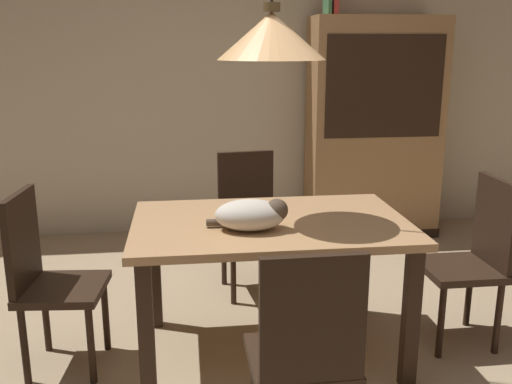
{
  "coord_description": "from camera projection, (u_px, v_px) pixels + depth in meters",
  "views": [
    {
      "loc": [
        -0.34,
        -2.34,
        1.62
      ],
      "look_at": [
        0.03,
        0.6,
        0.85
      ],
      "focal_mm": 39.92,
      "sensor_mm": 36.0,
      "label": 1
    }
  ],
  "objects": [
    {
      "name": "back_wall",
      "position": [
        222.0,
        65.0,
        4.88
      ],
      "size": [
        6.4,
        0.1,
        2.9
      ],
      "primitive_type": "cube",
      "color": "beige",
      "rests_on": "ground"
    },
    {
      "name": "dining_table",
      "position": [
        270.0,
        239.0,
        2.93
      ],
      "size": [
        1.4,
        0.9,
        0.75
      ],
      "color": "tan",
      "rests_on": "ground"
    },
    {
      "name": "chair_right_side",
      "position": [
        474.0,
        254.0,
        3.1
      ],
      "size": [
        0.4,
        0.4,
        0.93
      ],
      "color": "black",
      "rests_on": "ground"
    },
    {
      "name": "chair_far_back",
      "position": [
        249.0,
        216.0,
        3.81
      ],
      "size": [
        0.44,
        0.44,
        0.93
      ],
      "color": "black",
      "rests_on": "ground"
    },
    {
      "name": "chair_left_side",
      "position": [
        46.0,
        274.0,
        2.83
      ],
      "size": [
        0.43,
        0.43,
        0.93
      ],
      "color": "black",
      "rests_on": "ground"
    },
    {
      "name": "chair_near_front",
      "position": [
        305.0,
        351.0,
        2.12
      ],
      "size": [
        0.41,
        0.41,
        0.93
      ],
      "color": "black",
      "rests_on": "ground"
    },
    {
      "name": "cat_sleeping",
      "position": [
        252.0,
        215.0,
        2.74
      ],
      "size": [
        0.39,
        0.25,
        0.16
      ],
      "color": "beige",
      "rests_on": "dining_table"
    },
    {
      "name": "pendant_lamp",
      "position": [
        271.0,
        35.0,
        2.68
      ],
      "size": [
        0.52,
        0.52,
        1.3
      ],
      "color": "#E0A86B"
    },
    {
      "name": "hutch_bookcase",
      "position": [
        373.0,
        133.0,
        4.86
      ],
      "size": [
        1.12,
        0.45,
        1.85
      ],
      "color": "#A87A4C",
      "rests_on": "ground"
    }
  ]
}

